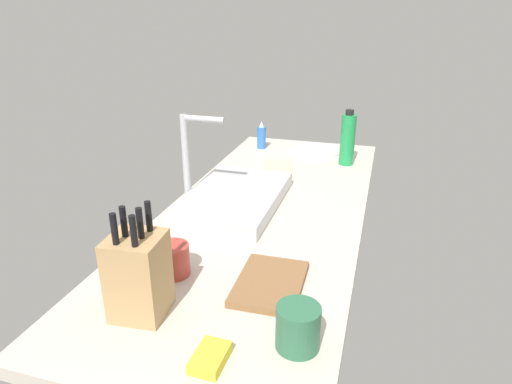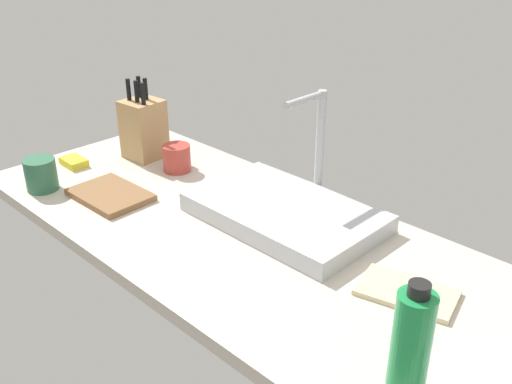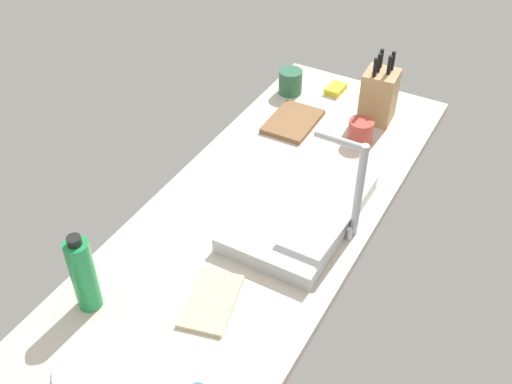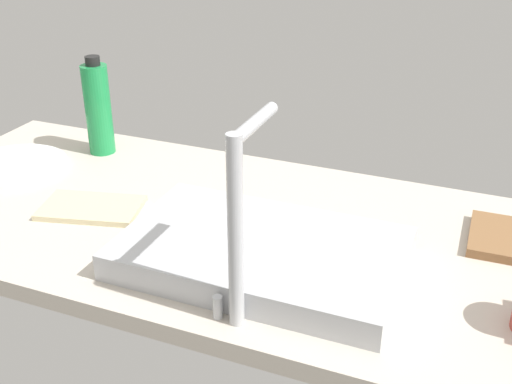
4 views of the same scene
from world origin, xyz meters
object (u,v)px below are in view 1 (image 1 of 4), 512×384
Objects in this scene: water_bottle at (348,139)px; coffee_mug at (173,260)px; cutting_board at (270,283)px; dish_sponge at (210,358)px; sink_basin at (234,198)px; ceramic_cup at (298,327)px; dinner_plate at (314,151)px; soap_bottle at (261,137)px; dish_towel at (278,168)px; knife_block at (138,275)px; faucet at (190,152)px.

water_bottle is 2.80× the size of coffee_mug.
cutting_board is 28.80cm from dish_sponge.
sink_basin is at bearing 15.40° from dish_sponge.
dish_sponge is at bearing 121.22° from ceramic_cup.
dinner_plate is 2.76× the size of dish_sponge.
soap_bottle reaches higher than ceramic_cup.
ceramic_cup is at bearing -150.87° from sink_basin.
dinner_plate is 1.21× the size of dish_towel.
knife_block reaches higher than soap_bottle.
cutting_board reaches higher than dish_towel.
sink_basin is 1.90× the size of knife_block.
soap_bottle is 0.55× the size of dinner_plate.
sink_basin is at bearing -0.99° from coffee_mug.
knife_block is 1.07× the size of water_bottle.
faucet is 3.53× the size of dish_sponge.
water_bottle is at bearing -18.28° from coffee_mug.
cutting_board is 102.28cm from water_bottle.
coffee_mug is at bearing -162.26° from faucet.
soap_bottle is 1.51× the size of dish_sponge.
ceramic_cup is (-61.70, -50.62, -13.99)cm from faucet.
cutting_board is 22.26cm from ceramic_cup.
knife_block is (-60.75, -14.36, -8.76)cm from faucet.
coffee_mug is at bearing 93.46° from cutting_board.
dinner_plate is at bearing 50.37° from water_bottle.
cutting_board is at bearing 175.28° from water_bottle.
sink_basin is 22.19cm from faucet.
coffee_mug is at bearing 161.72° from water_bottle.
dish_towel is at bearing -151.84° from soap_bottle.
sink_basin is 5.23× the size of ceramic_cup.
dinner_plate is 2.85× the size of coffee_mug.
cutting_board is at bearing -151.09° from sink_basin.
knife_block is at bearing -166.70° from faucet.
knife_block is 17.53cm from coffee_mug.
dish_sponge reaches higher than dish_towel.
faucet is at bearing 154.20° from dish_towel.
cutting_board is at bearing -175.89° from dinner_plate.
ceramic_cup is (-104.60, -29.89, 4.16)cm from dish_towel.
knife_block is 124.19cm from water_bottle.
knife_block is 36.65cm from ceramic_cup.
dish_towel is (103.64, -6.38, -9.39)cm from knife_block.
water_bottle reaches higher than cutting_board.
water_bottle is at bearing -4.72° from cutting_board.
water_bottle is 1.19× the size of dish_towel.
knife_block is 1.94× the size of soap_bottle.
faucet reaches higher than dinner_plate.
cutting_board is (18.10, -25.42, -9.09)cm from knife_block.
sink_basin is 72.15cm from dinner_plate.
dinner_plate and dish_towel have the same top height.
knife_block is 132.84cm from soap_bottle.
faucet is at bearing 156.52° from dinner_plate.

